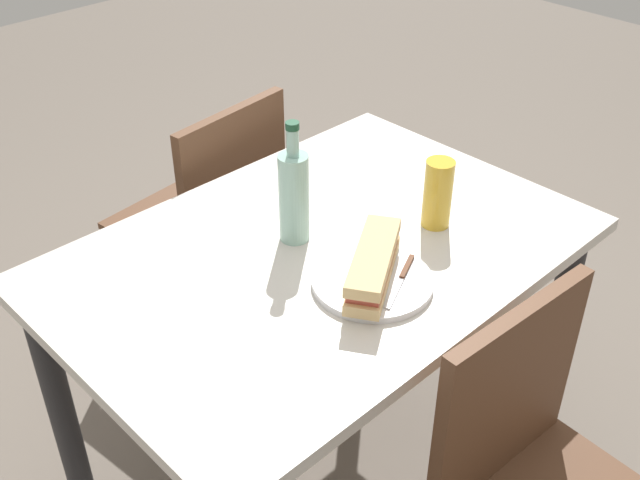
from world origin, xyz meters
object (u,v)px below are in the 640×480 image
(baguette_sandwich_near, at_px, (373,265))
(water_bottle, at_px, (294,195))
(knife_near, at_px, (402,278))
(beer_glass, at_px, (438,194))
(dining_table, at_px, (320,290))
(plate_near, at_px, (372,282))
(chair_near, at_px, (213,217))

(baguette_sandwich_near, height_order, water_bottle, water_bottle)
(baguette_sandwich_near, bearing_deg, knife_near, 133.79)
(water_bottle, distance_m, beer_glass, 0.32)
(water_bottle, bearing_deg, dining_table, 101.60)
(plate_near, distance_m, knife_near, 0.06)
(chair_near, bearing_deg, dining_table, 76.71)
(chair_near, bearing_deg, plate_near, 78.51)
(chair_near, xyz_separation_m, water_bottle, (0.15, 0.52, 0.36))
(chair_near, xyz_separation_m, plate_near, (0.15, 0.75, 0.26))
(dining_table, xyz_separation_m, baguette_sandwich_near, (0.01, 0.17, 0.17))
(baguette_sandwich_near, bearing_deg, plate_near, 90.00)
(plate_near, bearing_deg, chair_near, -101.49)
(water_bottle, bearing_deg, beer_glass, 145.89)
(dining_table, distance_m, beer_glass, 0.34)
(baguette_sandwich_near, relative_size, beer_glass, 1.60)
(plate_near, distance_m, baguette_sandwich_near, 0.04)
(chair_near, distance_m, baguette_sandwich_near, 0.82)
(baguette_sandwich_near, xyz_separation_m, knife_near, (-0.04, 0.04, -0.03))
(water_bottle, bearing_deg, chair_near, -106.26)
(plate_near, relative_size, water_bottle, 0.88)
(water_bottle, bearing_deg, baguette_sandwich_near, 89.79)
(dining_table, bearing_deg, water_bottle, -78.40)
(dining_table, relative_size, beer_glass, 7.16)
(chair_near, height_order, baguette_sandwich_near, chair_near)
(chair_near, xyz_separation_m, knife_near, (0.11, 0.79, 0.27))
(plate_near, xyz_separation_m, water_bottle, (-0.00, -0.23, 0.10))
(dining_table, xyz_separation_m, water_bottle, (0.01, -0.07, 0.23))
(dining_table, height_order, knife_near, knife_near)
(plate_near, bearing_deg, knife_near, 133.79)
(baguette_sandwich_near, xyz_separation_m, water_bottle, (-0.00, -0.23, 0.06))
(dining_table, bearing_deg, beer_glass, 155.68)
(dining_table, height_order, beer_glass, beer_glass)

